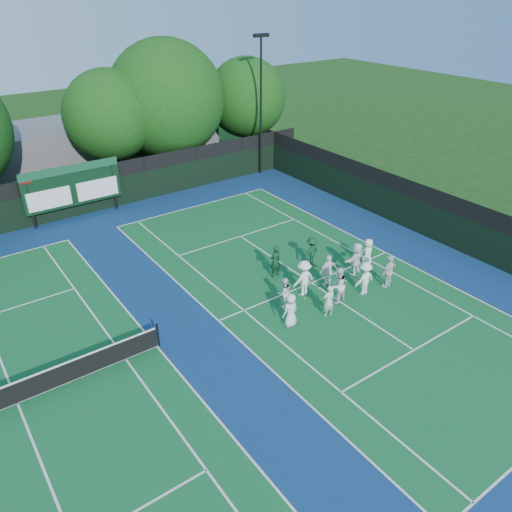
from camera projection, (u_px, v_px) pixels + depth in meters
ground at (325, 292)px, 24.36m from camera, size 120.00×120.00×0.00m
court_apron at (209, 325)px, 22.02m from camera, size 34.00×32.00×0.01m
near_court at (311, 283)px, 25.06m from camera, size 11.05×23.85×0.01m
left_court at (17, 403)px, 17.95m from camera, size 11.05×23.85×0.01m
back_fence at (88, 193)px, 32.04m from camera, size 34.00×0.08×3.00m
divider_fence_right at (430, 215)px, 28.98m from camera, size 0.08×32.00×3.00m
scoreboard at (72, 186)px, 30.83m from camera, size 6.00×0.21×3.55m
clubhouse at (102, 144)px, 39.45m from camera, size 18.00×6.00×4.00m
light_pole_right at (261, 91)px, 36.29m from camera, size 1.20×0.30×10.12m
tennis_net at (14, 393)px, 17.72m from camera, size 11.30×0.10×1.10m
tree_c at (111, 117)px, 34.58m from camera, size 6.26×6.26×8.31m
tree_d at (168, 102)px, 36.57m from camera, size 8.49×8.49×10.00m
tree_e at (247, 99)px, 40.49m from camera, size 6.35×6.35×8.21m
tennis_ball_0 at (305, 298)px, 23.81m from camera, size 0.07×0.07×0.07m
tennis_ball_1 at (317, 281)px, 25.21m from camera, size 0.07×0.07×0.07m
tennis_ball_2 at (387, 256)px, 27.41m from camera, size 0.07×0.07×0.07m
tennis_ball_4 at (307, 257)px, 27.33m from camera, size 0.07×0.07×0.07m
tennis_ball_5 at (346, 281)px, 25.20m from camera, size 0.07×0.07×0.07m
player_front_0 at (291, 310)px, 21.63m from camera, size 0.83×0.59×1.61m
player_front_1 at (329, 301)px, 22.27m from camera, size 0.63×0.46×1.58m
player_front_2 at (338, 285)px, 23.21m from camera, size 0.98×0.82×1.82m
player_front_3 at (365, 278)px, 23.83m from camera, size 1.11×0.65×1.71m
player_front_4 at (389, 272)px, 24.36m from camera, size 1.04×0.50×1.73m
player_back_0 at (284, 292)px, 22.97m from camera, size 0.75×0.60×1.48m
player_back_1 at (304, 278)px, 23.74m from camera, size 1.20×0.71×1.83m
player_back_2 at (328, 271)px, 24.45m from camera, size 1.05×0.53×1.72m
player_back_3 at (356, 258)px, 25.49m from camera, size 1.70×0.91×1.75m
player_back_4 at (368, 253)px, 26.15m from camera, size 0.92×0.78×1.60m
coach_left at (275, 261)px, 25.22m from camera, size 0.65×0.43×1.77m
coach_right at (311, 251)px, 26.37m from camera, size 1.11×0.78×1.57m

